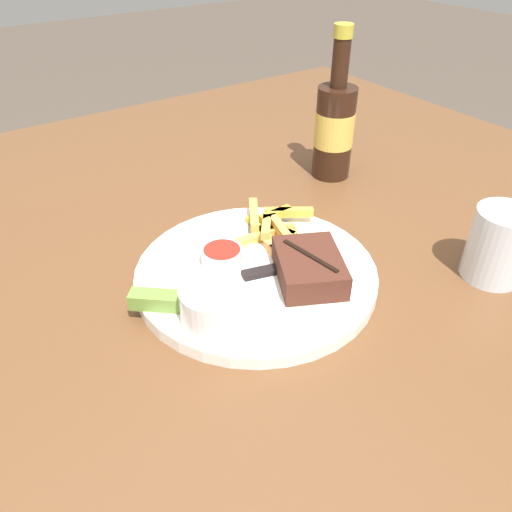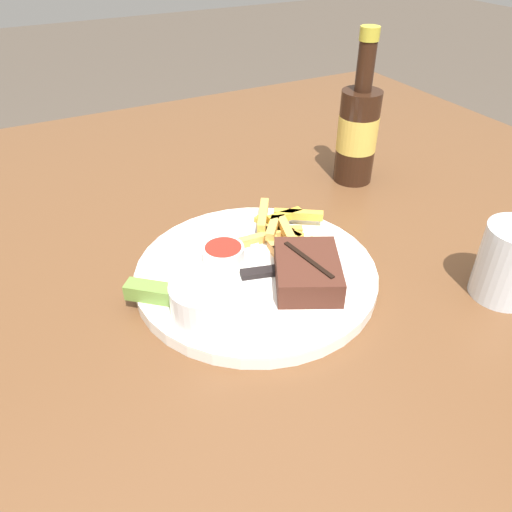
{
  "view_description": "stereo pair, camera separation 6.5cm",
  "coord_description": "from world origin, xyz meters",
  "px_view_note": "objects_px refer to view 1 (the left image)",
  "views": [
    {
      "loc": [
        0.43,
        -0.3,
        1.15
      ],
      "look_at": [
        0.0,
        0.0,
        0.77
      ],
      "focal_mm": 35.0,
      "sensor_mm": 36.0,
      "label": 1
    },
    {
      "loc": [
        0.46,
        -0.24,
        1.15
      ],
      "look_at": [
        0.0,
        0.0,
        0.77
      ],
      "focal_mm": 35.0,
      "sensor_mm": 36.0,
      "label": 2
    }
  ],
  "objects_px": {
    "dipping_sauce_cup": "(222,256)",
    "dinner_plate": "(256,274)",
    "coleslaw_cup": "(213,303)",
    "knife_utensil": "(290,267)",
    "steak_portion": "(309,267)",
    "pickle_spear": "(161,299)",
    "beer_bottle": "(334,127)",
    "drinking_glass": "(499,245)",
    "fork_utensil": "(247,233)"
  },
  "relations": [
    {
      "from": "fork_utensil",
      "to": "knife_utensil",
      "type": "relative_size",
      "value": 0.77
    },
    {
      "from": "fork_utensil",
      "to": "knife_utensil",
      "type": "xyz_separation_m",
      "value": [
        0.1,
        -0.0,
        0.0
      ]
    },
    {
      "from": "coleslaw_cup",
      "to": "drinking_glass",
      "type": "relative_size",
      "value": 0.77
    },
    {
      "from": "steak_portion",
      "to": "fork_utensil",
      "type": "relative_size",
      "value": 1.03
    },
    {
      "from": "dinner_plate",
      "to": "fork_utensil",
      "type": "xyz_separation_m",
      "value": [
        -0.08,
        0.04,
        0.01
      ]
    },
    {
      "from": "dinner_plate",
      "to": "dipping_sauce_cup",
      "type": "bearing_deg",
      "value": -136.02
    },
    {
      "from": "steak_portion",
      "to": "pickle_spear",
      "type": "xyz_separation_m",
      "value": [
        -0.06,
        -0.18,
        -0.01
      ]
    },
    {
      "from": "steak_portion",
      "to": "dipping_sauce_cup",
      "type": "xyz_separation_m",
      "value": [
        -0.09,
        -0.08,
        -0.0
      ]
    },
    {
      "from": "coleslaw_cup",
      "to": "knife_utensil",
      "type": "relative_size",
      "value": 0.46
    },
    {
      "from": "pickle_spear",
      "to": "fork_utensil",
      "type": "bearing_deg",
      "value": 112.79
    },
    {
      "from": "dinner_plate",
      "to": "coleslaw_cup",
      "type": "relative_size",
      "value": 4.21
    },
    {
      "from": "steak_portion",
      "to": "pickle_spear",
      "type": "distance_m",
      "value": 0.19
    },
    {
      "from": "dipping_sauce_cup",
      "to": "beer_bottle",
      "type": "relative_size",
      "value": 0.22
    },
    {
      "from": "dinner_plate",
      "to": "drinking_glass",
      "type": "distance_m",
      "value": 0.32
    },
    {
      "from": "dipping_sauce_cup",
      "to": "drinking_glass",
      "type": "xyz_separation_m",
      "value": [
        0.21,
        0.3,
        0.02
      ]
    },
    {
      "from": "fork_utensil",
      "to": "beer_bottle",
      "type": "xyz_separation_m",
      "value": [
        -0.1,
        0.25,
        0.07
      ]
    },
    {
      "from": "pickle_spear",
      "to": "drinking_glass",
      "type": "distance_m",
      "value": 0.44
    },
    {
      "from": "dinner_plate",
      "to": "knife_utensil",
      "type": "xyz_separation_m",
      "value": [
        0.03,
        0.04,
        0.01
      ]
    },
    {
      "from": "steak_portion",
      "to": "drinking_glass",
      "type": "height_order",
      "value": "drinking_glass"
    },
    {
      "from": "steak_portion",
      "to": "fork_utensil",
      "type": "xyz_separation_m",
      "value": [
        -0.13,
        -0.01,
        -0.02
      ]
    },
    {
      "from": "knife_utensil",
      "to": "dinner_plate",
      "type": "bearing_deg",
      "value": 160.13
    },
    {
      "from": "fork_utensil",
      "to": "knife_utensil",
      "type": "distance_m",
      "value": 0.1
    },
    {
      "from": "fork_utensil",
      "to": "coleslaw_cup",
      "type": "bearing_deg",
      "value": -19.84
    },
    {
      "from": "coleslaw_cup",
      "to": "fork_utensil",
      "type": "xyz_separation_m",
      "value": [
        -0.13,
        0.13,
        -0.02
      ]
    },
    {
      "from": "dipping_sauce_cup",
      "to": "steak_portion",
      "type": "bearing_deg",
      "value": 40.7
    },
    {
      "from": "dinner_plate",
      "to": "beer_bottle",
      "type": "distance_m",
      "value": 0.35
    },
    {
      "from": "dipping_sauce_cup",
      "to": "dinner_plate",
      "type": "bearing_deg",
      "value": 43.98
    },
    {
      "from": "fork_utensil",
      "to": "beer_bottle",
      "type": "bearing_deg",
      "value": 137.5
    },
    {
      "from": "dipping_sauce_cup",
      "to": "knife_utensil",
      "type": "distance_m",
      "value": 0.09
    },
    {
      "from": "steak_portion",
      "to": "beer_bottle",
      "type": "bearing_deg",
      "value": 133.42
    },
    {
      "from": "steak_portion",
      "to": "coleslaw_cup",
      "type": "relative_size",
      "value": 1.71
    },
    {
      "from": "fork_utensil",
      "to": "drinking_glass",
      "type": "relative_size",
      "value": 1.28
    },
    {
      "from": "dipping_sauce_cup",
      "to": "pickle_spear",
      "type": "bearing_deg",
      "value": -74.6
    },
    {
      "from": "beer_bottle",
      "to": "drinking_glass",
      "type": "height_order",
      "value": "beer_bottle"
    },
    {
      "from": "knife_utensil",
      "to": "beer_bottle",
      "type": "xyz_separation_m",
      "value": [
        -0.2,
        0.25,
        0.07
      ]
    },
    {
      "from": "coleslaw_cup",
      "to": "dinner_plate",
      "type": "bearing_deg",
      "value": 119.58
    },
    {
      "from": "steak_portion",
      "to": "coleslaw_cup",
      "type": "bearing_deg",
      "value": -90.01
    },
    {
      "from": "steak_portion",
      "to": "pickle_spear",
      "type": "bearing_deg",
      "value": -108.49
    },
    {
      "from": "steak_portion",
      "to": "beer_bottle",
      "type": "distance_m",
      "value": 0.34
    },
    {
      "from": "beer_bottle",
      "to": "drinking_glass",
      "type": "relative_size",
      "value": 2.61
    },
    {
      "from": "dipping_sauce_cup",
      "to": "drinking_glass",
      "type": "height_order",
      "value": "drinking_glass"
    },
    {
      "from": "drinking_glass",
      "to": "beer_bottle",
      "type": "bearing_deg",
      "value": 175.73
    },
    {
      "from": "beer_bottle",
      "to": "coleslaw_cup",
      "type": "bearing_deg",
      "value": -58.95
    },
    {
      "from": "coleslaw_cup",
      "to": "knife_utensil",
      "type": "height_order",
      "value": "coleslaw_cup"
    },
    {
      "from": "pickle_spear",
      "to": "beer_bottle",
      "type": "xyz_separation_m",
      "value": [
        -0.17,
        0.42,
        0.06
      ]
    },
    {
      "from": "dinner_plate",
      "to": "beer_bottle",
      "type": "xyz_separation_m",
      "value": [
        -0.18,
        0.29,
        0.08
      ]
    },
    {
      "from": "coleslaw_cup",
      "to": "knife_utensil",
      "type": "distance_m",
      "value": 0.14
    },
    {
      "from": "coleslaw_cup",
      "to": "fork_utensil",
      "type": "distance_m",
      "value": 0.19
    },
    {
      "from": "dipping_sauce_cup",
      "to": "beer_bottle",
      "type": "xyz_separation_m",
      "value": [
        -0.15,
        0.32,
        0.06
      ]
    },
    {
      "from": "pickle_spear",
      "to": "drinking_glass",
      "type": "height_order",
      "value": "drinking_glass"
    }
  ]
}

